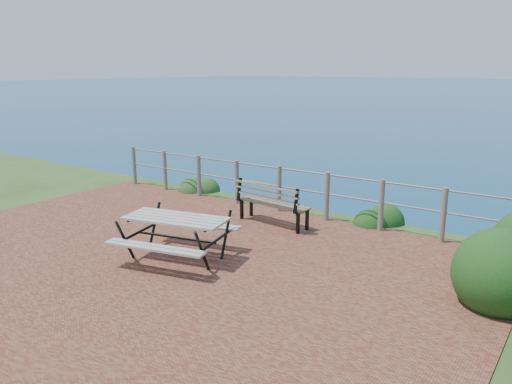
# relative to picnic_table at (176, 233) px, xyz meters

# --- Properties ---
(ground) EXTENTS (10.00, 7.00, 0.12)m
(ground) POSITION_rel_picnic_table_xyz_m (-0.14, -0.05, -0.45)
(ground) COLOR brown
(ground) RESTS_ON ground
(safety_railing) EXTENTS (9.40, 0.10, 1.00)m
(safety_railing) POSITION_rel_picnic_table_xyz_m (-0.14, 3.30, 0.12)
(safety_railing) COLOR #6B5B4C
(safety_railing) RESTS_ON ground
(picnic_table) EXTENTS (1.77, 1.41, 0.70)m
(picnic_table) POSITION_rel_picnic_table_xyz_m (0.00, 0.00, 0.00)
(picnic_table) COLOR #A0998F
(picnic_table) RESTS_ON ground
(park_bench) EXTENTS (1.59, 0.56, 0.88)m
(park_bench) POSITION_rel_picnic_table_xyz_m (0.28, 2.44, 0.13)
(park_bench) COLOR brown
(park_bench) RESTS_ON ground
(shrub_lip_west) EXTENTS (0.79, 0.79, 0.54)m
(shrub_lip_west) POSITION_rel_picnic_table_xyz_m (-2.90, 3.70, -0.45)
(shrub_lip_west) COLOR #24481B
(shrub_lip_west) RESTS_ON ground
(shrub_lip_east) EXTENTS (0.81, 0.81, 0.57)m
(shrub_lip_east) POSITION_rel_picnic_table_xyz_m (1.91, 3.76, -0.45)
(shrub_lip_east) COLOR #194013
(shrub_lip_east) RESTS_ON ground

